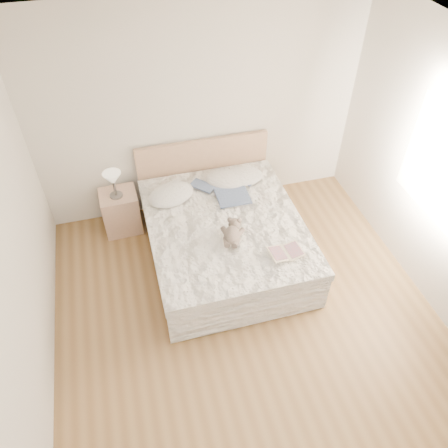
{
  "coord_description": "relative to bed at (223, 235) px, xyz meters",
  "views": [
    {
      "loc": [
        -0.95,
        -2.34,
        3.96
      ],
      "look_at": [
        -0.03,
        1.05,
        0.62
      ],
      "focal_mm": 35.0,
      "sensor_mm": 36.0,
      "label": 1
    }
  ],
  "objects": [
    {
      "name": "table_lamp",
      "position": [
        -1.14,
        0.74,
        0.5
      ],
      "size": [
        0.28,
        0.28,
        0.34
      ],
      "color": "#4F4944",
      "rests_on": "nightstand"
    },
    {
      "name": "wall_back",
      "position": [
        0.0,
        1.06,
        1.04
      ],
      "size": [
        4.0,
        0.02,
        2.7
      ],
      "primitive_type": "cube",
      "color": "beige",
      "rests_on": "ground"
    },
    {
      "name": "pillow_middle",
      "position": [
        0.21,
        0.61,
        0.33
      ],
      "size": [
        0.62,
        0.52,
        0.16
      ],
      "primitive_type": "ellipsoid",
      "rotation": [
        0.0,
        0.0,
        -0.35
      ],
      "color": "silver",
      "rests_on": "bed"
    },
    {
      "name": "wall_left",
      "position": [
        -2.0,
        -1.19,
        1.04
      ],
      "size": [
        0.02,
        4.5,
        2.7
      ],
      "primitive_type": "cube",
      "color": "beige",
      "rests_on": "ground"
    },
    {
      "name": "blouse",
      "position": [
        0.2,
        0.39,
        0.32
      ],
      "size": [
        0.61,
        0.65,
        0.02
      ],
      "primitive_type": null,
      "rotation": [
        0.0,
        0.0,
        -0.01
      ],
      "color": "#354465",
      "rests_on": "bed"
    },
    {
      "name": "pillow_left",
      "position": [
        -0.51,
        0.5,
        0.33
      ],
      "size": [
        0.68,
        0.58,
        0.17
      ],
      "primitive_type": "ellipsoid",
      "rotation": [
        0.0,
        0.0,
        0.37
      ],
      "color": "silver",
      "rests_on": "bed"
    },
    {
      "name": "nightstand",
      "position": [
        -1.13,
        0.77,
        -0.03
      ],
      "size": [
        0.46,
        0.41,
        0.56
      ],
      "primitive_type": "cube",
      "rotation": [
        0.0,
        0.0,
        0.03
      ],
      "color": "tan",
      "rests_on": "floor"
    },
    {
      "name": "pillow_right",
      "position": [
        0.41,
        0.61,
        0.33
      ],
      "size": [
        0.53,
        0.37,
        0.16
      ],
      "primitive_type": "ellipsoid",
      "rotation": [
        0.0,
        0.0,
        -0.01
      ],
      "color": "silver",
      "rests_on": "bed"
    },
    {
      "name": "teddy_bear",
      "position": [
        -0.02,
        -0.42,
        0.34
      ],
      "size": [
        0.32,
        0.38,
        0.17
      ],
      "primitive_type": null,
      "rotation": [
        0.0,
        0.0,
        -0.36
      ],
      "color": "#695A4F",
      "rests_on": "bed"
    },
    {
      "name": "ceiling",
      "position": [
        0.0,
        -1.19,
        2.39
      ],
      "size": [
        4.0,
        4.5,
        0.0
      ],
      "primitive_type": "cube",
      "color": "silver",
      "rests_on": "ground"
    },
    {
      "name": "childrens_book",
      "position": [
        0.47,
        -0.73,
        0.32
      ],
      "size": [
        0.38,
        0.27,
        0.02
      ],
      "primitive_type": "cube",
      "rotation": [
        0.0,
        0.0,
        0.1
      ],
      "color": "beige",
      "rests_on": "bed"
    },
    {
      "name": "photo_book",
      "position": [
        -0.49,
        0.53,
        0.32
      ],
      "size": [
        0.37,
        0.28,
        0.03
      ],
      "primitive_type": "cube",
      "rotation": [
        0.0,
        0.0,
        -0.15
      ],
      "color": "white",
      "rests_on": "bed"
    },
    {
      "name": "bed",
      "position": [
        0.0,
        0.0,
        0.0
      ],
      "size": [
        1.72,
        2.14,
        1.0
      ],
      "color": "tan",
      "rests_on": "floor"
    },
    {
      "name": "floor",
      "position": [
        0.0,
        -1.19,
        -0.31
      ],
      "size": [
        4.0,
        4.5,
        0.0
      ],
      "primitive_type": "cube",
      "color": "brown",
      "rests_on": "ground"
    }
  ]
}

